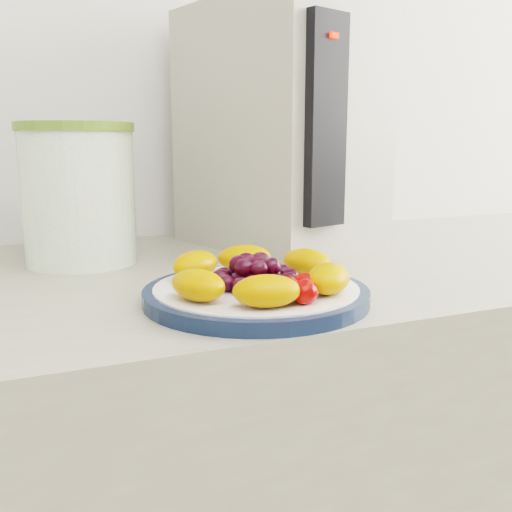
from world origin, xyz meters
name	(u,v)px	position (x,y,z in m)	size (l,w,h in m)	color
wall_back	(184,8)	(0.00, 1.51, 1.30)	(3.50, 0.02, 2.60)	silver
plate_rim	(256,295)	(-0.07, 1.02, 0.91)	(0.24, 0.24, 0.01)	#101F3B
plate_face	(256,294)	(-0.07, 1.02, 0.91)	(0.22, 0.22, 0.02)	white
canister	(79,199)	(-0.22, 1.30, 0.99)	(0.15, 0.15, 0.18)	#396E12
canister_lid	(75,127)	(-0.22, 1.30, 1.09)	(0.16, 0.16, 0.01)	olive
appliance_body	(278,129)	(0.10, 1.33, 1.09)	(0.22, 0.30, 0.38)	#A9A393
appliance_panel	(325,122)	(0.09, 1.17, 1.10)	(0.07, 0.02, 0.28)	black
appliance_led	(333,36)	(0.10, 1.16, 1.20)	(0.01, 0.01, 0.01)	#FF0C05
fruit_plate	(259,273)	(-0.07, 1.02, 0.93)	(0.21, 0.21, 0.03)	#D06802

